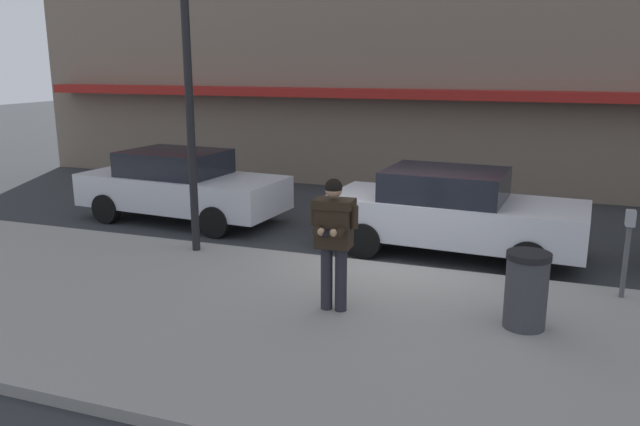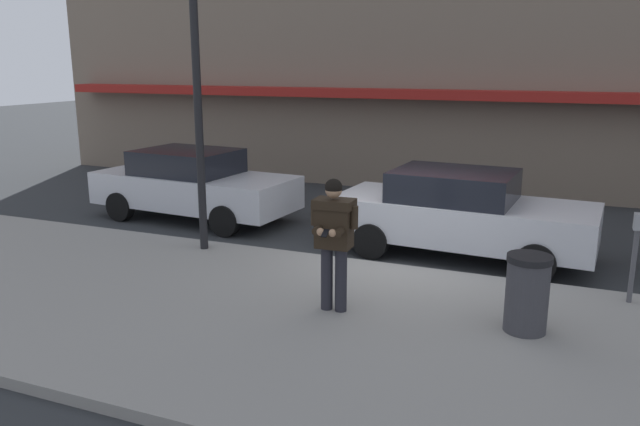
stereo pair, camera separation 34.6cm
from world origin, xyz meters
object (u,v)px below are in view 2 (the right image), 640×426
(parking_meter, at_px, (636,245))
(parked_sedan_near, at_px, (193,184))
(parked_sedan_mid, at_px, (460,213))
(man_texting_on_phone, at_px, (334,231))
(trash_bin, at_px, (527,293))
(street_lamp_post, at_px, (197,78))

(parking_meter, bearing_deg, parked_sedan_near, 165.75)
(parked_sedan_near, bearing_deg, parked_sedan_mid, -4.47)
(parked_sedan_mid, height_order, man_texting_on_phone, man_texting_on_phone)
(parking_meter, height_order, trash_bin, parking_meter)
(parked_sedan_near, distance_m, trash_bin, 8.21)
(trash_bin, bearing_deg, parked_sedan_near, 152.96)
(parking_meter, bearing_deg, street_lamp_post, -179.58)
(parked_sedan_mid, height_order, parking_meter, parked_sedan_mid)
(street_lamp_post, distance_m, trash_bin, 6.34)
(parked_sedan_near, xyz_separation_m, parking_meter, (8.58, -2.18, 0.18))
(man_texting_on_phone, height_order, street_lamp_post, street_lamp_post)
(parking_meter, bearing_deg, trash_bin, -129.27)
(parked_sedan_mid, distance_m, man_texting_on_phone, 3.73)
(parked_sedan_near, relative_size, street_lamp_post, 0.95)
(parked_sedan_mid, height_order, trash_bin, parked_sedan_mid)
(parked_sedan_near, relative_size, parking_meter, 3.65)
(parked_sedan_near, xyz_separation_m, parked_sedan_mid, (5.91, -0.46, 0.00))
(parked_sedan_mid, relative_size, trash_bin, 4.71)
(parking_meter, relative_size, trash_bin, 1.30)
(parked_sedan_mid, xyz_separation_m, parking_meter, (2.67, -1.72, 0.18))
(street_lamp_post, bearing_deg, parked_sedan_near, 127.08)
(parked_sedan_mid, xyz_separation_m, man_texting_on_phone, (-1.04, -3.56, 0.46))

